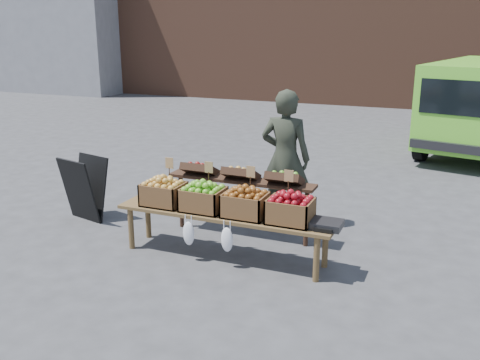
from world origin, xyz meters
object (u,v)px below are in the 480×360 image
at_px(chalkboard_sign, 85,188).
at_px(weighing_scale, 327,224).
at_px(crate_russet_pears, 203,199).
at_px(display_bench, 224,235).
at_px(crate_golden_apples, 164,194).
at_px(vendor, 285,158).
at_px(back_table, 241,199).
at_px(crate_red_apples, 245,205).
at_px(crate_green_apples, 290,211).

height_order(chalkboard_sign, weighing_scale, chalkboard_sign).
bearing_deg(crate_russet_pears, display_bench, 0.00).
xyz_separation_m(crate_golden_apples, weighing_scale, (2.08, 0.00, -0.10)).
xyz_separation_m(chalkboard_sign, crate_golden_apples, (1.58, -0.45, 0.24)).
height_order(chalkboard_sign, crate_golden_apples, chalkboard_sign).
relative_size(crate_golden_apples, weighing_scale, 1.47).
distance_m(vendor, back_table, 0.90).
height_order(chalkboard_sign, crate_russet_pears, chalkboard_sign).
relative_size(vendor, chalkboard_sign, 2.03).
height_order(vendor, crate_russet_pears, vendor).
height_order(back_table, crate_golden_apples, back_table).
bearing_deg(crate_red_apples, chalkboard_sign, 170.56).
relative_size(chalkboard_sign, back_table, 0.45).
xyz_separation_m(back_table, weighing_scale, (1.33, -0.72, 0.09)).
distance_m(back_table, weighing_scale, 1.51).
distance_m(back_table, crate_green_apples, 1.17).
relative_size(display_bench, weighing_scale, 7.94).
bearing_deg(crate_red_apples, crate_golden_apples, 180.00).
relative_size(back_table, crate_russet_pears, 4.20).
bearing_deg(back_table, display_bench, -83.78).
distance_m(display_bench, crate_red_apples, 0.51).
distance_m(back_table, crate_red_apples, 0.82).
relative_size(vendor, crate_russet_pears, 3.83).
distance_m(chalkboard_sign, back_table, 2.35).
relative_size(chalkboard_sign, crate_golden_apples, 1.88).
xyz_separation_m(vendor, chalkboard_sign, (-2.72, -0.95, -0.49)).
xyz_separation_m(crate_russet_pears, crate_red_apples, (0.55, 0.00, 0.00)).
bearing_deg(display_bench, back_table, 96.22).
relative_size(crate_russet_pears, crate_red_apples, 1.00).
bearing_deg(crate_russet_pears, back_table, 74.74).
bearing_deg(crate_red_apples, crate_russet_pears, 180.00).
height_order(crate_golden_apples, weighing_scale, crate_golden_apples).
bearing_deg(crate_russet_pears, crate_golden_apples, 180.00).
relative_size(crate_golden_apples, crate_green_apples, 1.00).
relative_size(crate_green_apples, weighing_scale, 1.47).
xyz_separation_m(chalkboard_sign, crate_red_apples, (2.68, -0.45, 0.24)).
bearing_deg(crate_green_apples, crate_russet_pears, 180.00).
bearing_deg(chalkboard_sign, crate_golden_apples, -2.10).
bearing_deg(vendor, crate_russet_pears, 66.05).
distance_m(chalkboard_sign, crate_golden_apples, 1.66).
bearing_deg(back_table, crate_red_apples, -63.85).
bearing_deg(display_bench, crate_golden_apples, 180.00).
relative_size(crate_golden_apples, crate_red_apples, 1.00).
bearing_deg(crate_green_apples, weighing_scale, 0.00).
height_order(crate_green_apples, weighing_scale, crate_green_apples).
height_order(vendor, back_table, vendor).
distance_m(crate_russet_pears, crate_green_apples, 1.10).
distance_m(vendor, chalkboard_sign, 2.92).
bearing_deg(display_bench, weighing_scale, 0.00).
distance_m(crate_golden_apples, crate_red_apples, 1.10).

